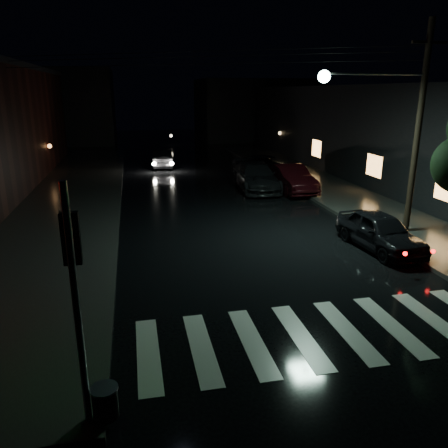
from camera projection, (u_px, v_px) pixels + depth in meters
ground at (205, 360)px, 9.48m from camera, size 120.00×120.00×0.00m
sidewalk_left at (59, 208)px, 21.57m from camera, size 6.00×44.00×0.15m
sidewalk_right at (339, 194)px, 24.54m from camera, size 4.00×44.00×0.15m
building_right at (413, 133)px, 28.81m from camera, size 10.00×40.00×6.00m
building_far_left at (49, 106)px, 48.46m from camera, size 14.00×10.00×8.00m
building_far_right at (257, 109)px, 53.35m from camera, size 14.00×10.00×7.00m
crosswalk at (324, 333)px, 10.54m from camera, size 9.00×3.00×0.01m
signal_pole_corner at (91, 346)px, 7.24m from camera, size 0.68×0.61×4.20m
utility_pole at (404, 119)px, 16.44m from camera, size 4.92×0.44×8.00m
parked_car_a at (380, 231)px, 15.99m from camera, size 1.94×4.17×1.38m
parked_car_b at (290, 178)px, 25.23m from camera, size 1.87×4.84×1.57m
parked_car_c at (256, 177)px, 25.80m from camera, size 2.47×5.47×1.55m
parked_car_d at (263, 169)px, 28.04m from camera, size 3.11×6.06×1.64m
oncoming_car at (162, 158)px, 33.49m from camera, size 1.65×4.19×1.36m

